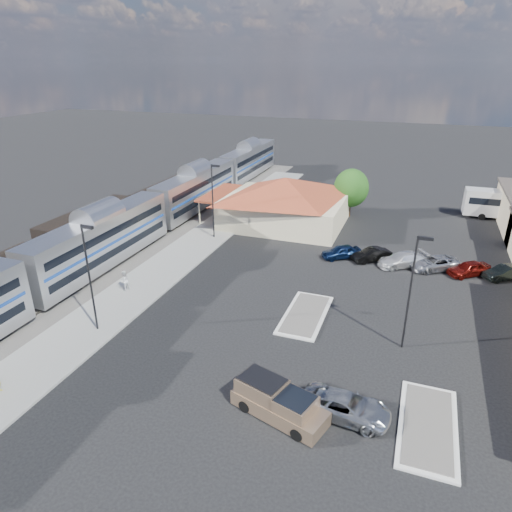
% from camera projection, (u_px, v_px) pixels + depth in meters
% --- Properties ---
extents(ground, '(280.00, 280.00, 0.00)m').
position_uv_depth(ground, '(253.00, 319.00, 38.18)').
color(ground, black).
rests_on(ground, ground).
extents(railbed, '(16.00, 100.00, 0.12)m').
position_uv_depth(railbed, '(104.00, 250.00, 51.69)').
color(railbed, '#4C4944').
rests_on(railbed, ground).
extents(platform, '(5.50, 92.00, 0.18)m').
position_uv_depth(platform, '(164.00, 269.00, 47.11)').
color(platform, gray).
rests_on(platform, ground).
extents(passenger_train, '(3.00, 104.00, 5.55)m').
position_uv_depth(passenger_train, '(102.00, 242.00, 46.42)').
color(passenger_train, silver).
rests_on(passenger_train, ground).
extents(freight_cars, '(2.80, 46.00, 4.00)m').
position_uv_depth(freight_cars, '(89.00, 228.00, 53.16)').
color(freight_cars, black).
rests_on(freight_cars, ground).
extents(station_depot, '(18.35, 12.24, 6.20)m').
position_uv_depth(station_depot, '(284.00, 201.00, 59.08)').
color(station_depot, beige).
rests_on(station_depot, ground).
extents(traffic_island_south, '(3.30, 7.50, 0.21)m').
position_uv_depth(traffic_island_south, '(305.00, 314.00, 38.60)').
color(traffic_island_south, silver).
rests_on(traffic_island_south, ground).
extents(traffic_island_north, '(3.30, 7.50, 0.21)m').
position_uv_depth(traffic_island_north, '(428.00, 426.00, 26.82)').
color(traffic_island_north, silver).
rests_on(traffic_island_north, ground).
extents(lamp_plat_s, '(1.08, 0.25, 9.00)m').
position_uv_depth(lamp_plat_s, '(89.00, 270.00, 34.33)').
color(lamp_plat_s, black).
rests_on(lamp_plat_s, ground).
extents(lamp_plat_n, '(1.08, 0.25, 9.00)m').
position_uv_depth(lamp_plat_n, '(213.00, 196.00, 53.31)').
color(lamp_plat_n, black).
rests_on(lamp_plat_n, ground).
extents(lamp_lot, '(1.08, 0.25, 9.00)m').
position_uv_depth(lamp_lot, '(413.00, 284.00, 32.25)').
color(lamp_lot, black).
rests_on(lamp_lot, ground).
extents(tree_depot, '(4.71, 4.71, 6.63)m').
position_uv_depth(tree_depot, '(351.00, 188.00, 61.51)').
color(tree_depot, '#382314').
rests_on(tree_depot, ground).
extents(pickup_truck, '(6.30, 3.82, 2.05)m').
position_uv_depth(pickup_truck, '(279.00, 403.00, 27.38)').
color(pickup_truck, '#96785C').
rests_on(pickup_truck, ground).
extents(suv, '(5.57, 2.86, 1.50)m').
position_uv_depth(suv, '(346.00, 406.00, 27.42)').
color(suv, '#A5A9AD').
rests_on(suv, ground).
extents(person_b, '(0.98, 1.11, 1.92)m').
position_uv_depth(person_b, '(124.00, 280.00, 42.21)').
color(person_b, white).
rests_on(person_b, platform).
extents(parked_car_a, '(4.48, 3.84, 1.45)m').
position_uv_depth(parked_car_a, '(341.00, 252.00, 49.59)').
color(parked_car_a, '#0C1B3C').
rests_on(parked_car_a, ground).
extents(parked_car_b, '(4.31, 3.85, 1.42)m').
position_uv_depth(parked_car_b, '(371.00, 255.00, 48.85)').
color(parked_car_b, black).
rests_on(parked_car_b, ground).
extents(parked_car_c, '(5.52, 4.69, 1.52)m').
position_uv_depth(parked_car_c, '(402.00, 260.00, 47.56)').
color(parked_car_c, silver).
rests_on(parked_car_c, ground).
extents(parked_car_d, '(5.65, 4.80, 1.44)m').
position_uv_depth(parked_car_d, '(435.00, 263.00, 46.82)').
color(parked_car_d, '#919399').
rests_on(parked_car_d, ground).
extents(parked_car_e, '(4.53, 3.96, 1.48)m').
position_uv_depth(parked_car_e, '(469.00, 269.00, 45.55)').
color(parked_car_e, '#660F0B').
rests_on(parked_car_e, ground).
extents(parked_car_f, '(4.19, 3.65, 1.37)m').
position_uv_depth(parked_car_f, '(504.00, 273.00, 44.82)').
color(parked_car_f, black).
rests_on(parked_car_f, ground).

